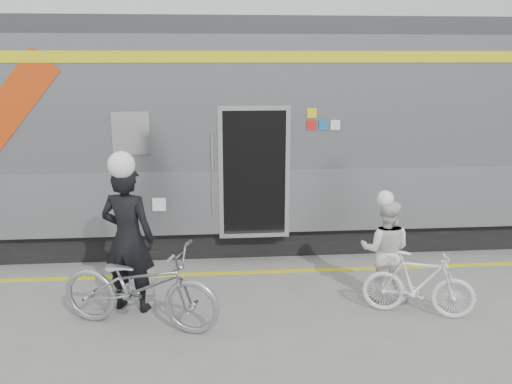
{
  "coord_description": "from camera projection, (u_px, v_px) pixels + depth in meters",
  "views": [
    {
      "loc": [
        -0.18,
        -6.15,
        3.42
      ],
      "look_at": [
        0.5,
        1.6,
        1.5
      ],
      "focal_mm": 38.0,
      "sensor_mm": 36.0,
      "label": 1
    }
  ],
  "objects": [
    {
      "name": "safety_strip",
      "position": [
        223.0,
        273.0,
        8.86
      ],
      "size": [
        24.0,
        0.12,
        0.01
      ],
      "primitive_type": "cube",
      "color": "#D2C512",
      "rests_on": "ground"
    },
    {
      "name": "man",
      "position": [
        128.0,
        239.0,
        7.39
      ],
      "size": [
        0.87,
        0.71,
        2.06
      ],
      "primitive_type": "imported",
      "rotation": [
        0.0,
        0.0,
        2.82
      ],
      "color": "black",
      "rests_on": "ground"
    },
    {
      "name": "bicycle_right",
      "position": [
        419.0,
        284.0,
        7.34
      ],
      "size": [
        1.55,
        0.92,
        0.9
      ],
      "primitive_type": "imported",
      "rotation": [
        0.0,
        0.0,
        1.22
      ],
      "color": "silver",
      "rests_on": "ground"
    },
    {
      "name": "woman",
      "position": [
        385.0,
        250.0,
        7.78
      ],
      "size": [
        0.87,
        0.78,
        1.49
      ],
      "primitive_type": "imported",
      "rotation": [
        0.0,
        0.0,
        2.79
      ],
      "color": "silver",
      "rests_on": "ground"
    },
    {
      "name": "helmet_woman",
      "position": [
        389.0,
        192.0,
        7.57
      ],
      "size": [
        0.24,
        0.24,
        0.24
      ],
      "primitive_type": "sphere",
      "color": "white",
      "rests_on": "woman"
    },
    {
      "name": "helmet_man",
      "position": [
        123.0,
        151.0,
        7.1
      ],
      "size": [
        0.36,
        0.36,
        0.36
      ],
      "primitive_type": "sphere",
      "color": "white",
      "rests_on": "man"
    },
    {
      "name": "bicycle_left",
      "position": [
        140.0,
        286.0,
        6.98
      ],
      "size": [
        2.29,
        1.41,
        1.14
      ],
      "primitive_type": "imported",
      "rotation": [
        0.0,
        0.0,
        1.24
      ],
      "color": "#95989B",
      "rests_on": "ground"
    },
    {
      "name": "train",
      "position": [
        132.0,
        133.0,
        10.21
      ],
      "size": [
        24.0,
        3.17,
        4.1
      ],
      "color": "black",
      "rests_on": "ground"
    },
    {
      "name": "ground",
      "position": [
        228.0,
        339.0,
        6.78
      ],
      "size": [
        90.0,
        90.0,
        0.0
      ],
      "primitive_type": "plane",
      "color": "slate",
      "rests_on": "ground"
    }
  ]
}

